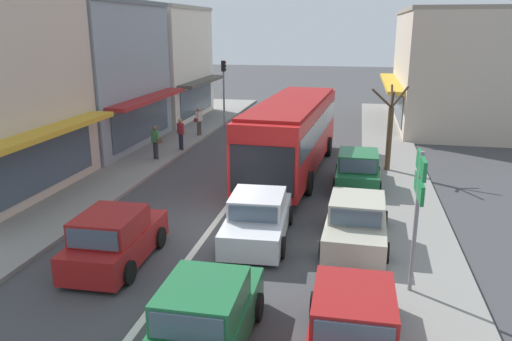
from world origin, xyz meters
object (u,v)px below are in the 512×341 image
at_px(pedestrian_with_handbag_near, 199,120).
at_px(parked_hatchback_kerb_front, 352,324).
at_px(city_bus, 292,131).
at_px(parked_sedan_kerb_second, 356,222).
at_px(sedan_behind_bus_near, 258,218).
at_px(hatchback_queue_far_back, 115,239).
at_px(traffic_light_downstreet, 224,82).
at_px(directional_road_sign, 419,189).
at_px(street_tree_right, 390,131).
at_px(parked_hatchback_kerb_third, 358,171).
at_px(pedestrian_browsing_midblock, 155,140).
at_px(pedestrian_far_walker, 181,132).
at_px(hatchback_adjacent_lane_lead, 206,317).

bearing_deg(pedestrian_with_handbag_near, parked_hatchback_kerb_front, -63.99).
distance_m(city_bus, parked_sedan_kerb_second, 7.88).
xyz_separation_m(sedan_behind_bus_near, pedestrian_with_handbag_near, (-6.25, 13.58, 0.40)).
xyz_separation_m(hatchback_queue_far_back, traffic_light_downstreet, (-2.31, 20.13, 2.15)).
height_order(directional_road_sign, street_tree_right, street_tree_right).
bearing_deg(parked_hatchback_kerb_third, traffic_light_downstreet, 126.28).
distance_m(city_bus, hatchback_queue_far_back, 10.59).
distance_m(street_tree_right, pedestrian_with_handbag_near, 11.78).
relative_size(city_bus, pedestrian_browsing_midblock, 6.74).
distance_m(city_bus, street_tree_right, 4.29).
distance_m(traffic_light_downstreet, pedestrian_browsing_midblock, 9.96).
bearing_deg(traffic_light_downstreet, pedestrian_far_walker, -91.80).
height_order(hatchback_adjacent_lane_lead, parked_sedan_kerb_second, hatchback_adjacent_lane_lead).
bearing_deg(street_tree_right, pedestrian_far_walker, 170.89).
xyz_separation_m(hatchback_adjacent_lane_lead, parked_sedan_kerb_second, (2.89, 5.83, -0.05)).
xyz_separation_m(traffic_light_downstreet, pedestrian_browsing_midblock, (-0.79, -9.77, -1.79)).
distance_m(parked_hatchback_kerb_third, directional_road_sign, 8.67).
relative_size(parked_hatchback_kerb_front, parked_sedan_kerb_second, 0.88).
bearing_deg(pedestrian_far_walker, pedestrian_browsing_midblock, -104.95).
relative_size(parked_hatchback_kerb_front, directional_road_sign, 1.03).
bearing_deg(street_tree_right, parked_hatchback_kerb_front, -95.53).
height_order(directional_road_sign, pedestrian_with_handbag_near, directional_road_sign).
height_order(parked_hatchback_kerb_front, pedestrian_browsing_midblock, pedestrian_browsing_midblock).
relative_size(traffic_light_downstreet, directional_road_sign, 1.17).
relative_size(hatchback_queue_far_back, directional_road_sign, 1.04).
relative_size(parked_hatchback_kerb_third, directional_road_sign, 1.03).
xyz_separation_m(parked_sedan_kerb_second, pedestrian_far_walker, (-9.01, 9.69, 0.40)).
bearing_deg(parked_hatchback_kerb_third, parked_sedan_kerb_second, -89.95).
xyz_separation_m(directional_road_sign, pedestrian_browsing_midblock, (-10.89, 10.49, -1.64)).
bearing_deg(street_tree_right, traffic_light_downstreet, 136.97).
bearing_deg(directional_road_sign, parked_sedan_kerb_second, 115.22).
height_order(city_bus, hatchback_adjacent_lane_lead, city_bus).
bearing_deg(pedestrian_with_handbag_near, hatchback_queue_far_back, -80.27).
bearing_deg(city_bus, pedestrian_with_handbag_near, 135.81).
height_order(parked_hatchback_kerb_front, parked_sedan_kerb_second, parked_hatchback_kerb_front).
bearing_deg(parked_hatchback_kerb_third, street_tree_right, 63.01).
xyz_separation_m(hatchback_adjacent_lane_lead, pedestrian_far_walker, (-6.12, 15.52, 0.36)).
distance_m(hatchback_queue_far_back, directional_road_sign, 8.04).
bearing_deg(parked_hatchback_kerb_front, city_bus, 102.86).
xyz_separation_m(parked_hatchback_kerb_front, directional_road_sign, (1.35, 2.67, 1.99)).
xyz_separation_m(parked_sedan_kerb_second, street_tree_right, (1.29, 8.04, 1.20)).
relative_size(parked_hatchback_kerb_front, street_tree_right, 0.96).
bearing_deg(parked_hatchback_kerb_third, directional_road_sign, -80.86).
bearing_deg(pedestrian_with_handbag_near, traffic_light_downstreet, 83.97).
relative_size(hatchback_queue_far_back, pedestrian_with_handbag_near, 2.29).
bearing_deg(hatchback_queue_far_back, parked_hatchback_kerb_third, 51.77).
xyz_separation_m(parked_hatchback_kerb_front, pedestrian_with_handbag_near, (-9.18, 18.82, 0.36)).
xyz_separation_m(parked_hatchback_kerb_third, pedestrian_browsing_midblock, (-9.55, 2.17, 0.36)).
bearing_deg(parked_hatchback_kerb_third, parked_hatchback_kerb_front, -90.07).
xyz_separation_m(hatchback_queue_far_back, pedestrian_far_walker, (-2.56, 12.39, 0.36)).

